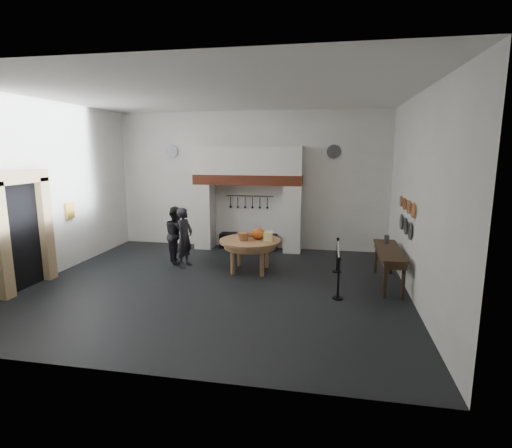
% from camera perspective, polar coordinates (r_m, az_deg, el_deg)
% --- Properties ---
extents(floor, '(9.00, 8.00, 0.02)m').
position_cam_1_polar(floor, '(9.93, -5.53, -8.70)').
color(floor, black).
rests_on(floor, ground).
extents(ceiling, '(9.00, 8.00, 0.02)m').
position_cam_1_polar(ceiling, '(9.45, -6.04, 18.00)').
color(ceiling, silver).
rests_on(ceiling, wall_back).
extents(wall_back, '(9.00, 0.02, 4.50)m').
position_cam_1_polar(wall_back, '(13.30, -0.87, 6.21)').
color(wall_back, white).
rests_on(wall_back, floor).
extents(wall_front, '(9.00, 0.02, 4.50)m').
position_cam_1_polar(wall_front, '(5.75, -17.12, -0.21)').
color(wall_front, white).
rests_on(wall_front, floor).
extents(wall_left, '(0.02, 8.00, 4.50)m').
position_cam_1_polar(wall_left, '(11.54, -27.80, 4.30)').
color(wall_left, white).
rests_on(wall_left, floor).
extents(wall_right, '(0.02, 8.00, 4.50)m').
position_cam_1_polar(wall_right, '(9.23, 22.17, 3.44)').
color(wall_right, white).
rests_on(wall_right, floor).
extents(chimney_pier_left, '(0.55, 0.70, 2.15)m').
position_cam_1_polar(chimney_pier_left, '(13.48, -7.31, 1.16)').
color(chimney_pier_left, silver).
rests_on(chimney_pier_left, floor).
extents(chimney_pier_right, '(0.55, 0.70, 2.15)m').
position_cam_1_polar(chimney_pier_right, '(12.88, 5.27, 0.75)').
color(chimney_pier_right, silver).
rests_on(chimney_pier_right, floor).
extents(hearth_brick_band, '(3.50, 0.72, 0.32)m').
position_cam_1_polar(hearth_brick_band, '(12.95, -1.18, 6.36)').
color(hearth_brick_band, '#9E442B').
rests_on(hearth_brick_band, chimney_pier_left).
extents(chimney_hood, '(3.50, 0.70, 0.90)m').
position_cam_1_polar(chimney_hood, '(12.92, -1.19, 9.06)').
color(chimney_hood, silver).
rests_on(chimney_hood, hearth_brick_band).
extents(iron_range, '(1.90, 0.45, 0.50)m').
position_cam_1_polar(iron_range, '(13.33, -1.09, -2.48)').
color(iron_range, black).
rests_on(iron_range, floor).
extents(utensil_rail, '(1.60, 0.02, 0.02)m').
position_cam_1_polar(utensil_rail, '(13.27, -0.93, 4.03)').
color(utensil_rail, black).
rests_on(utensil_rail, wall_back).
extents(door_recess, '(0.04, 1.10, 2.50)m').
position_cam_1_polar(door_recess, '(10.90, -30.46, -1.58)').
color(door_recess, black).
rests_on(door_recess, floor).
extents(door_jamb_near, '(0.22, 0.30, 2.60)m').
position_cam_1_polar(door_jamb_near, '(10.33, -32.64, -2.12)').
color(door_jamb_near, tan).
rests_on(door_jamb_near, floor).
extents(door_jamb_far, '(0.22, 0.30, 2.60)m').
position_cam_1_polar(door_jamb_far, '(11.36, -27.84, -0.64)').
color(door_jamb_far, tan).
rests_on(door_jamb_far, floor).
extents(door_lintel, '(0.22, 1.70, 0.30)m').
position_cam_1_polar(door_lintel, '(10.67, -30.80, 5.76)').
color(door_lintel, tan).
rests_on(door_lintel, door_jamb_near).
extents(wall_plaque, '(0.05, 0.34, 0.44)m').
position_cam_1_polar(wall_plaque, '(12.22, -25.05, 1.74)').
color(wall_plaque, gold).
rests_on(wall_plaque, wall_left).
extents(work_table, '(1.76, 1.76, 0.07)m').
position_cam_1_polar(work_table, '(10.78, -0.85, -2.43)').
color(work_table, tan).
rests_on(work_table, floor).
extents(pumpkin, '(0.36, 0.36, 0.31)m').
position_cam_1_polar(pumpkin, '(10.80, 0.30, -1.38)').
color(pumpkin, '#D85D1E').
rests_on(pumpkin, work_table).
extents(cheese_block_big, '(0.22, 0.22, 0.24)m').
position_cam_1_polar(cheese_block_big, '(10.61, 1.74, -1.79)').
color(cheese_block_big, '#EADC8C').
rests_on(cheese_block_big, work_table).
extents(cheese_block_small, '(0.18, 0.18, 0.20)m').
position_cam_1_polar(cheese_block_small, '(10.91, 1.89, -1.55)').
color(cheese_block_small, '#D3C47E').
rests_on(cheese_block_small, work_table).
extents(wicker_basket, '(0.34, 0.34, 0.22)m').
position_cam_1_polar(wicker_basket, '(10.64, -1.80, -1.82)').
color(wicker_basket, '#986637').
rests_on(wicker_basket, work_table).
extents(bread_loaf, '(0.31, 0.18, 0.13)m').
position_cam_1_polar(bread_loaf, '(11.12, -0.99, -1.51)').
color(bread_loaf, '#935634').
rests_on(bread_loaf, work_table).
extents(visitor_near, '(0.50, 0.67, 1.68)m').
position_cam_1_polar(visitor_near, '(11.36, -10.15, -1.92)').
color(visitor_near, black).
rests_on(visitor_near, floor).
extents(visitor_far, '(0.97, 1.02, 1.65)m').
position_cam_1_polar(visitor_far, '(11.87, -11.27, -1.49)').
color(visitor_far, black).
rests_on(visitor_far, floor).
extents(side_table, '(0.55, 2.20, 0.06)m').
position_cam_1_polar(side_table, '(10.19, 18.54, -3.61)').
color(side_table, '#352513').
rests_on(side_table, floor).
extents(pewter_jug, '(0.12, 0.12, 0.22)m').
position_cam_1_polar(pewter_jug, '(10.74, 18.17, -2.10)').
color(pewter_jug, '#4F4F54').
rests_on(pewter_jug, side_table).
extents(copper_pan_a, '(0.03, 0.34, 0.34)m').
position_cam_1_polar(copper_pan_a, '(9.45, 21.57, 1.80)').
color(copper_pan_a, '#C6662D').
rests_on(copper_pan_a, wall_right).
extents(copper_pan_b, '(0.03, 0.32, 0.32)m').
position_cam_1_polar(copper_pan_b, '(9.99, 20.99, 2.28)').
color(copper_pan_b, '#C6662D').
rests_on(copper_pan_b, wall_right).
extents(copper_pan_c, '(0.03, 0.30, 0.30)m').
position_cam_1_polar(copper_pan_c, '(10.52, 20.48, 2.71)').
color(copper_pan_c, '#C6662D').
rests_on(copper_pan_c, wall_right).
extents(copper_pan_d, '(0.03, 0.28, 0.28)m').
position_cam_1_polar(copper_pan_d, '(11.06, 20.01, 3.10)').
color(copper_pan_d, '#C6662D').
rests_on(copper_pan_d, wall_right).
extents(pewter_plate_left, '(0.03, 0.40, 0.40)m').
position_cam_1_polar(pewter_plate_left, '(9.73, 21.15, -0.93)').
color(pewter_plate_left, '#4C4C51').
rests_on(pewter_plate_left, wall_right).
extents(pewter_plate_mid, '(0.03, 0.40, 0.40)m').
position_cam_1_polar(pewter_plate_mid, '(10.31, 20.57, -0.27)').
color(pewter_plate_mid, '#4C4C51').
rests_on(pewter_plate_mid, wall_right).
extents(pewter_plate_right, '(0.03, 0.40, 0.40)m').
position_cam_1_polar(pewter_plate_right, '(10.89, 20.05, 0.32)').
color(pewter_plate_right, '#4C4C51').
rests_on(pewter_plate_right, wall_right).
extents(pewter_plate_back_left, '(0.44, 0.03, 0.44)m').
position_cam_1_polar(pewter_plate_back_left, '(14.01, -11.97, 10.11)').
color(pewter_plate_back_left, '#4C4C51').
rests_on(pewter_plate_back_left, wall_back).
extents(pewter_plate_back_right, '(0.44, 0.03, 0.44)m').
position_cam_1_polar(pewter_plate_back_right, '(12.94, 11.06, 10.11)').
color(pewter_plate_back_right, '#4C4C51').
rests_on(pewter_plate_back_right, wall_back).
extents(barrier_post_near, '(0.05, 0.05, 0.90)m').
position_cam_1_polar(barrier_post_near, '(9.07, 11.69, -7.77)').
color(barrier_post_near, black).
rests_on(barrier_post_near, floor).
extents(barrier_post_far, '(0.05, 0.05, 0.90)m').
position_cam_1_polar(barrier_post_far, '(10.99, 11.55, -4.50)').
color(barrier_post_far, black).
rests_on(barrier_post_far, floor).
extents(barrier_rope, '(0.04, 2.00, 0.04)m').
position_cam_1_polar(barrier_rope, '(9.92, 11.70, -3.76)').
color(barrier_rope, silver).
rests_on(barrier_rope, barrier_post_near).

